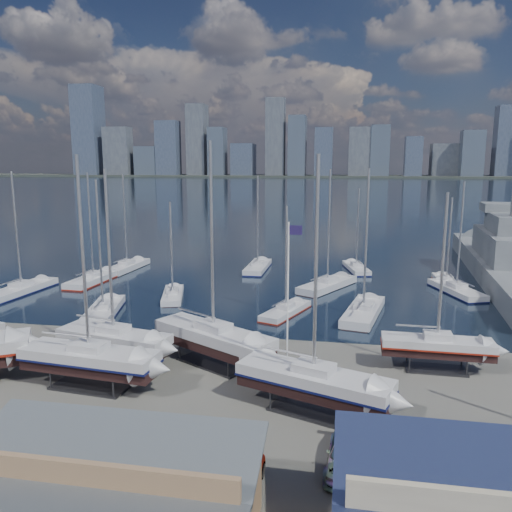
# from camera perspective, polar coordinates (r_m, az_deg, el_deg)

# --- Properties ---
(ground) EXTENTS (1400.00, 1400.00, 0.00)m
(ground) POSITION_cam_1_polar(r_m,az_deg,el_deg) (36.64, -5.80, -14.32)
(ground) COLOR #605E59
(ground) RESTS_ON ground
(water) EXTENTS (1400.00, 600.00, 0.40)m
(water) POSITION_cam_1_polar(r_m,az_deg,el_deg) (342.44, 8.45, 7.76)
(water) COLOR #182B39
(water) RESTS_ON ground
(far_shore) EXTENTS (1400.00, 80.00, 2.20)m
(far_shore) POSITION_cam_1_polar(r_m,az_deg,el_deg) (602.21, 9.16, 8.98)
(far_shore) COLOR #2D332D
(far_shore) RESTS_ON ground
(skyline) EXTENTS (639.14, 43.80, 107.69)m
(skyline) POSITION_cam_1_polar(r_m,az_deg,el_deg) (596.45, 8.49, 12.64)
(skyline) COLOR #475166
(skyline) RESTS_ON far_shore
(shed_grey) EXTENTS (12.60, 8.40, 4.17)m
(shed_grey) POSITION_cam_1_polar(r_m,az_deg,el_deg) (22.67, -18.09, -25.65)
(shed_grey) COLOR #8C6B4C
(shed_grey) RESTS_ON ground
(sailboat_cradle_2) EXTENTS (9.48, 4.43, 15.01)m
(sailboat_cradle_2) POSITION_cam_1_polar(r_m,az_deg,el_deg) (40.49, -15.94, -9.13)
(sailboat_cradle_2) COLOR #2D2D33
(sailboat_cradle_2) RESTS_ON ground
(sailboat_cradle_3) EXTENTS (10.11, 3.79, 15.95)m
(sailboat_cradle_3) POSITION_cam_1_polar(r_m,az_deg,el_deg) (36.99, -18.49, -11.11)
(sailboat_cradle_3) COLOR #2D2D33
(sailboat_cradle_3) RESTS_ON ground
(sailboat_cradle_4) EXTENTS (10.53, 7.75, 17.00)m
(sailboat_cradle_4) POSITION_cam_1_polar(r_m,az_deg,el_deg) (39.08, -4.88, -9.32)
(sailboat_cradle_4) COLOR #2D2D33
(sailboat_cradle_4) RESTS_ON ground
(sailboat_cradle_5) EXTENTS (10.18, 5.98, 15.91)m
(sailboat_cradle_5) POSITION_cam_1_polar(r_m,az_deg,el_deg) (32.02, 6.58, -14.08)
(sailboat_cradle_5) COLOR #2D2D33
(sailboat_cradle_5) RESTS_ON ground
(sailboat_cradle_6) EXTENTS (8.18, 2.44, 13.37)m
(sailboat_cradle_6) POSITION_cam_1_polar(r_m,az_deg,el_deg) (40.25, 19.99, -9.62)
(sailboat_cradle_6) COLOR #2D2D33
(sailboat_cradle_6) RESTS_ON ground
(sailboat_moored_0) EXTENTS (3.76, 10.38, 15.19)m
(sailboat_moored_0) POSITION_cam_1_polar(r_m,az_deg,el_deg) (66.34, -25.20, -3.64)
(sailboat_moored_0) COLOR black
(sailboat_moored_0) RESTS_ON water
(sailboat_moored_1) EXTENTS (3.47, 10.16, 14.95)m
(sailboat_moored_1) POSITION_cam_1_polar(r_m,az_deg,el_deg) (68.81, -18.05, -2.67)
(sailboat_moored_1) COLOR black
(sailboat_moored_1) RESTS_ON water
(sailboat_moored_2) EXTENTS (3.39, 9.83, 14.59)m
(sailboat_moored_2) POSITION_cam_1_polar(r_m,az_deg,el_deg) (75.73, -14.50, -1.30)
(sailboat_moored_2) COLOR black
(sailboat_moored_2) RESTS_ON water
(sailboat_moored_3) EXTENTS (4.94, 10.04, 14.46)m
(sailboat_moored_3) POSITION_cam_1_polar(r_m,az_deg,el_deg) (53.90, -17.04, -6.19)
(sailboat_moored_3) COLOR black
(sailboat_moored_3) RESTS_ON water
(sailboat_moored_4) EXTENTS (4.19, 8.04, 11.70)m
(sailboat_moored_4) POSITION_cam_1_polar(r_m,az_deg,el_deg) (58.62, -9.48, -4.51)
(sailboat_moored_4) COLOR black
(sailboat_moored_4) RESTS_ON water
(sailboat_moored_5) EXTENTS (2.78, 9.62, 14.34)m
(sailboat_moored_5) POSITION_cam_1_polar(r_m,az_deg,el_deg) (73.00, 0.20, -1.41)
(sailboat_moored_5) COLOR black
(sailboat_moored_5) RESTS_ON water
(sailboat_moored_6) EXTENTS (4.83, 8.14, 11.76)m
(sailboat_moored_6) POSITION_cam_1_polar(r_m,az_deg,el_deg) (51.86, 3.42, -6.39)
(sailboat_moored_6) COLOR black
(sailboat_moored_6) RESTS_ON water
(sailboat_moored_7) EXTENTS (7.37, 10.35, 15.43)m
(sailboat_moored_7) POSITION_cam_1_polar(r_m,az_deg,el_deg) (62.90, 8.16, -3.44)
(sailboat_moored_7) COLOR black
(sailboat_moored_7) RESTS_ON water
(sailboat_moored_8) EXTENTS (4.09, 8.68, 12.52)m
(sailboat_moored_8) POSITION_cam_1_polar(r_m,az_deg,el_deg) (74.04, 11.38, -1.45)
(sailboat_moored_8) COLOR black
(sailboat_moored_8) RESTS_ON water
(sailboat_moored_9) EXTENTS (4.95, 10.73, 15.63)m
(sailboat_moored_9) POSITION_cam_1_polar(r_m,az_deg,el_deg) (52.34, 12.17, -6.44)
(sailboat_moored_9) COLOR black
(sailboat_moored_9) RESTS_ON water
(sailboat_moored_10) EXTENTS (5.50, 9.71, 14.00)m
(sailboat_moored_10) POSITION_cam_1_polar(r_m,az_deg,el_deg) (64.57, 21.92, -3.76)
(sailboat_moored_10) COLOR black
(sailboat_moored_10) RESTS_ON water
(sailboat_moored_11) EXTENTS (2.45, 7.92, 11.74)m
(sailboat_moored_11) POSITION_cam_1_polar(r_m,az_deg,el_deg) (68.87, 20.92, -2.83)
(sailboat_moored_11) COLOR black
(sailboat_moored_11) RESTS_ON water
(naval_ship_east) EXTENTS (12.52, 50.83, 18.53)m
(naval_ship_east) POSITION_cam_1_polar(r_m,az_deg,el_deg) (75.58, 26.68, -1.08)
(naval_ship_east) COLOR slate
(naval_ship_east) RESTS_ON water
(car_b) EXTENTS (5.03, 3.05, 1.57)m
(car_b) POSITION_cam_1_polar(r_m,az_deg,el_deg) (29.88, -25.54, -19.77)
(car_b) COLOR gray
(car_b) RESTS_ON ground
(car_c) EXTENTS (2.93, 5.62, 1.51)m
(car_c) POSITION_cam_1_polar(r_m,az_deg,el_deg) (25.37, -3.26, -24.61)
(car_c) COLOR gray
(car_c) RESTS_ON ground
(car_d) EXTENTS (2.54, 5.30, 1.49)m
(car_d) POSITION_cam_1_polar(r_m,az_deg,el_deg) (27.85, 10.45, -21.31)
(car_d) COLOR gray
(car_d) RESTS_ON ground
(flagpole) EXTENTS (1.01, 0.12, 11.35)m
(flagpole) POSITION_cam_1_polar(r_m,az_deg,el_deg) (35.88, 3.79, -3.81)
(flagpole) COLOR white
(flagpole) RESTS_ON ground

